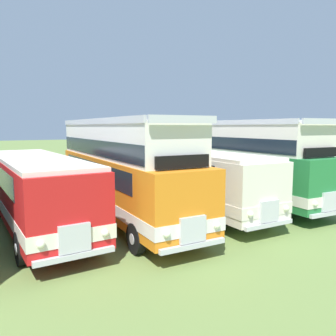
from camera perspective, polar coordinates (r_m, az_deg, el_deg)
ground_plane at (r=14.68m, az=-20.98°, el=-10.01°), size 200.00×200.00×0.00m
bus_fourth_in_row at (r=14.51m, az=-21.43°, el=-3.11°), size 3.05×10.19×2.99m
bus_fifth_in_row at (r=15.23m, az=-7.87°, el=0.09°), size 2.71×11.61×4.52m
bus_sixth_in_row at (r=17.09m, az=3.33°, el=-1.16°), size 2.65×11.09×2.99m
bus_seventh_in_row at (r=19.10m, az=12.77°, el=1.36°), size 2.98×10.87×4.52m
rope_fence_line at (r=25.83m, az=-24.90°, el=-1.45°), size 27.80×0.08×1.05m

